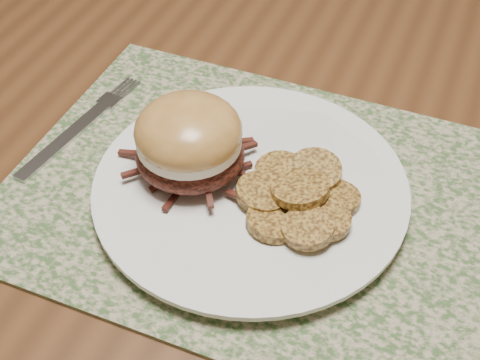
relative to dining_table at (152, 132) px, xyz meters
name	(u,v)px	position (x,y,z in m)	size (l,w,h in m)	color
dining_table	(152,132)	(0.00, 0.00, 0.00)	(1.50, 0.90, 0.75)	#573219
placemat	(263,197)	(0.18, -0.12, 0.08)	(0.45, 0.33, 0.00)	#3B582D
dinner_plate	(250,189)	(0.17, -0.13, 0.09)	(0.26, 0.26, 0.02)	white
pork_sandwich	(189,141)	(0.12, -0.13, 0.13)	(0.12, 0.11, 0.07)	black
roasted_potatoes	(299,197)	(0.22, -0.13, 0.11)	(0.11, 0.13, 0.03)	olive
fork	(82,125)	(-0.02, -0.10, 0.09)	(0.04, 0.17, 0.00)	#B0B0B7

